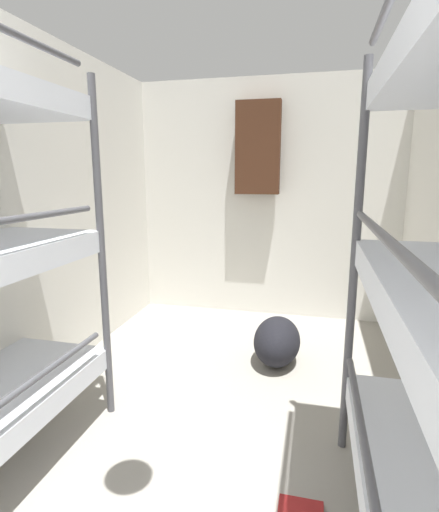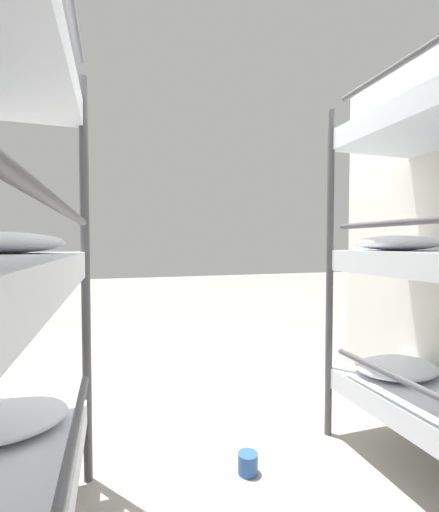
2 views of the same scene
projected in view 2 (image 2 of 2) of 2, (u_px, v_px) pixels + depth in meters
ground_plane at (198, 409)px, 2.51m from camera, size 20.00×20.00×0.00m
tin_can at (248, 463)px, 1.80m from camera, size 0.11×0.11×0.11m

